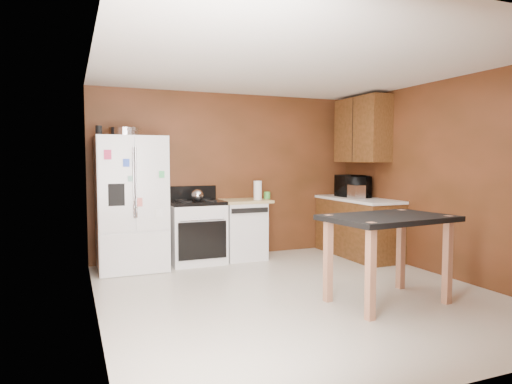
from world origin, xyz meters
TOP-DOWN VIEW (x-y plane):
  - floor at (0.00, 0.00)m, footprint 4.50×4.50m
  - ceiling at (0.00, 0.00)m, footprint 4.50×4.50m
  - wall_back at (0.00, 2.25)m, footprint 4.20×0.00m
  - wall_front at (0.00, -2.25)m, footprint 4.20×0.00m
  - wall_left at (-2.10, 0.00)m, footprint 0.00×4.50m
  - wall_right at (2.10, 0.00)m, footprint 0.00×4.50m
  - roasting_pan at (-1.61, 1.85)m, footprint 0.43×0.43m
  - pen_cup at (-1.95, 1.74)m, footprint 0.08×0.08m
  - kettle at (-0.64, 1.83)m, footprint 0.17×0.17m
  - paper_towel at (0.29, 1.85)m, footprint 0.13×0.13m
  - green_canister at (0.49, 1.97)m, footprint 0.11×0.11m
  - toaster at (1.73, 1.40)m, footprint 0.21×0.30m
  - microwave at (1.82, 1.63)m, footprint 0.41×0.59m
  - refrigerator at (-1.55, 1.86)m, footprint 0.90×0.80m
  - gas_range at (-0.64, 1.92)m, footprint 0.76×0.68m
  - dishwasher at (0.08, 1.95)m, footprint 0.78×0.63m
  - right_cabinets at (1.84, 1.48)m, footprint 0.63×1.58m
  - island at (0.72, -0.63)m, footprint 1.36×0.98m

SIDE VIEW (x-z plane):
  - floor at x=0.00m, z-range 0.00..0.00m
  - dishwasher at x=0.08m, z-range 0.01..0.90m
  - gas_range at x=-0.64m, z-range -0.09..1.01m
  - island at x=0.72m, z-range 0.32..1.23m
  - refrigerator at x=-1.55m, z-range 0.00..1.80m
  - right_cabinets at x=1.84m, z-range -0.32..2.13m
  - green_canister at x=0.49m, z-range 0.89..1.00m
  - kettle at x=-0.64m, z-range 0.90..1.07m
  - toaster at x=1.73m, z-range 0.90..1.10m
  - paper_towel at x=0.29m, z-range 0.89..1.17m
  - microwave at x=1.82m, z-range 0.90..1.21m
  - wall_back at x=0.00m, z-range -0.85..3.35m
  - wall_front at x=0.00m, z-range -0.85..3.35m
  - wall_left at x=-2.10m, z-range -1.00..3.50m
  - wall_right at x=2.10m, z-range -1.00..3.50m
  - roasting_pan at x=-1.61m, z-range 1.80..1.91m
  - pen_cup at x=-1.95m, z-range 1.80..1.92m
  - ceiling at x=0.00m, z-range 2.50..2.50m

